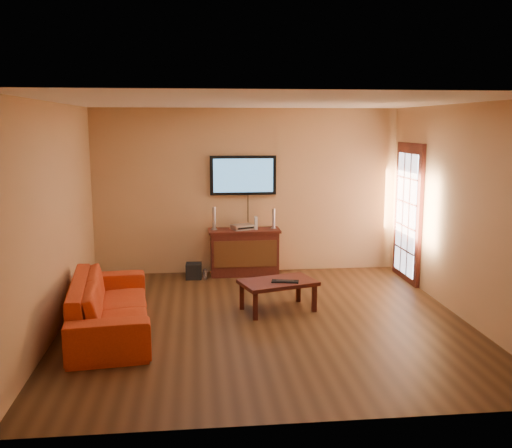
{
  "coord_description": "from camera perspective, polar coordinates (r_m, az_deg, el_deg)",
  "views": [
    {
      "loc": [
        -0.85,
        -6.8,
        2.44
      ],
      "look_at": [
        -0.03,
        0.8,
        1.1
      ],
      "focal_mm": 40.0,
      "sensor_mm": 36.0,
      "label": 1
    }
  ],
  "objects": [
    {
      "name": "coffee_table",
      "position": [
        7.57,
        2.21,
        -6.1
      ],
      "size": [
        1.09,
        0.84,
        0.41
      ],
      "color": "#36110C",
      "rests_on": "ground"
    },
    {
      "name": "bottle",
      "position": [
        9.12,
        -5.14,
        -5.05
      ],
      "size": [
        0.06,
        0.06,
        0.19
      ],
      "color": "white",
      "rests_on": "ground"
    },
    {
      "name": "subwoofer",
      "position": [
        9.21,
        -6.24,
        -4.68
      ],
      "size": [
        0.26,
        0.26,
        0.25
      ],
      "primitive_type": "cube",
      "rotation": [
        0.0,
        0.0,
        -0.04
      ],
      "color": "black",
      "rests_on": "ground"
    },
    {
      "name": "av_receiver",
      "position": [
        9.26,
        -1.37,
        -0.3
      ],
      "size": [
        0.41,
        0.35,
        0.08
      ],
      "primitive_type": "cube",
      "rotation": [
        0.0,
        0.0,
        0.39
      ],
      "color": "silver",
      "rests_on": "media_console"
    },
    {
      "name": "speaker_left",
      "position": [
        9.22,
        -4.22,
        0.48
      ],
      "size": [
        0.1,
        0.1,
        0.37
      ],
      "color": "silver",
      "rests_on": "media_console"
    },
    {
      "name": "game_console",
      "position": [
        9.27,
        -0.01,
        0.11
      ],
      "size": [
        0.04,
        0.15,
        0.2
      ],
      "primitive_type": "cube",
      "rotation": [
        0.0,
        0.0,
        -0.02
      ],
      "color": "white",
      "rests_on": "media_console"
    },
    {
      "name": "television",
      "position": [
        9.32,
        -1.3,
        4.89
      ],
      "size": [
        1.08,
        0.08,
        0.64
      ],
      "color": "black",
      "rests_on": "ground"
    },
    {
      "name": "ground_plane",
      "position": [
        7.28,
        0.95,
        -9.66
      ],
      "size": [
        5.0,
        5.0,
        0.0
      ],
      "primitive_type": "plane",
      "color": "#331E0E",
      "rests_on": "ground"
    },
    {
      "name": "keyboard",
      "position": [
        7.5,
        2.93,
        -5.74
      ],
      "size": [
        0.37,
        0.2,
        0.02
      ],
      "color": "black",
      "rests_on": "coffee_table"
    },
    {
      "name": "french_door",
      "position": [
        9.23,
        14.94,
        0.94
      ],
      "size": [
        0.07,
        1.02,
        2.22
      ],
      "color": "#36110C",
      "rests_on": "ground"
    },
    {
      "name": "sofa",
      "position": [
        7.03,
        -14.42,
        -6.95
      ],
      "size": [
        0.9,
        2.28,
        0.87
      ],
      "primitive_type": "imported",
      "rotation": [
        0.0,
        0.0,
        1.68
      ],
      "color": "#B43514",
      "rests_on": "ground"
    },
    {
      "name": "speaker_right",
      "position": [
        9.33,
        1.78,
        0.47
      ],
      "size": [
        0.09,
        0.09,
        0.32
      ],
      "color": "silver",
      "rests_on": "media_console"
    },
    {
      "name": "room_walls",
      "position": [
        7.51,
        0.4,
        4.19
      ],
      "size": [
        5.0,
        5.0,
        5.0
      ],
      "color": "tan",
      "rests_on": "ground"
    },
    {
      "name": "media_console",
      "position": [
        9.33,
        -1.17,
        -2.8
      ],
      "size": [
        1.16,
        0.44,
        0.75
      ],
      "color": "#36110C",
      "rests_on": "ground"
    }
  ]
}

